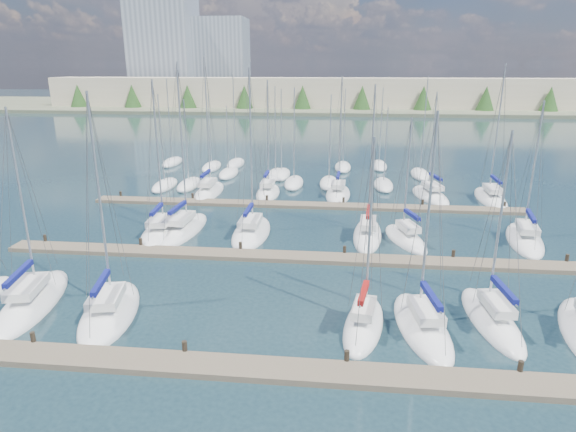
# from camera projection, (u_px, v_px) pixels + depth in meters

# --- Properties ---
(ground) EXTENTS (400.00, 400.00, 0.00)m
(ground) POSITION_uv_depth(u_px,v_px,m) (318.00, 155.00, 77.77)
(ground) COLOR #1E353D
(ground) RESTS_ON ground
(dock_near) EXTENTS (44.00, 1.93, 1.10)m
(dock_near) POSITION_uv_depth(u_px,v_px,m) (262.00, 369.00, 22.72)
(dock_near) COLOR #6B5E4C
(dock_near) RESTS_ON ground
(dock_mid) EXTENTS (44.00, 1.93, 1.10)m
(dock_mid) POSITION_uv_depth(u_px,v_px,m) (291.00, 257.00, 36.00)
(dock_mid) COLOR #6B5E4C
(dock_mid) RESTS_ON ground
(dock_far) EXTENTS (44.00, 1.93, 1.10)m
(dock_far) POSITION_uv_depth(u_px,v_px,m) (304.00, 205.00, 49.28)
(dock_far) COLOR #6B5E4C
(dock_far) RESTS_ON ground
(sailboat_r) EXTENTS (2.96, 9.21, 14.78)m
(sailboat_r) POSITION_uv_depth(u_px,v_px,m) (490.00, 198.00, 51.71)
(sailboat_r) COLOR white
(sailboat_r) RESTS_ON ground
(sailboat_n) EXTENTS (2.67, 8.75, 15.60)m
(sailboat_n) POSITION_uv_depth(u_px,v_px,m) (209.00, 192.00, 54.41)
(sailboat_n) COLOR white
(sailboat_n) RESTS_ON ground
(sailboat_m) EXTENTS (4.22, 8.96, 12.03)m
(sailboat_m) POSITION_uv_depth(u_px,v_px,m) (525.00, 239.00, 39.60)
(sailboat_m) COLOR white
(sailboat_m) RESTS_ON ground
(sailboat_b) EXTENTS (4.60, 9.44, 12.45)m
(sailboat_b) POSITION_uv_depth(u_px,v_px,m) (33.00, 301.00, 29.22)
(sailboat_b) COLOR white
(sailboat_b) RESTS_ON ground
(sailboat_l) EXTENTS (4.06, 7.22, 10.75)m
(sailboat_l) POSITION_uv_depth(u_px,v_px,m) (406.00, 239.00, 39.69)
(sailboat_l) COLOR white
(sailboat_l) RESTS_ON ground
(sailboat_i) EXTENTS (3.14, 9.33, 14.87)m
(sailboat_i) POSITION_uv_depth(u_px,v_px,m) (184.00, 229.00, 41.89)
(sailboat_i) COLOR white
(sailboat_i) RESTS_ON ground
(sailboat_o) EXTENTS (2.52, 6.91, 13.13)m
(sailboat_o) POSITION_uv_depth(u_px,v_px,m) (268.00, 193.00, 53.97)
(sailboat_o) COLOR white
(sailboat_o) RESTS_ON ground
(sailboat_f) EXTENTS (2.81, 7.99, 11.44)m
(sailboat_f) POSITION_uv_depth(u_px,v_px,m) (491.00, 319.00, 27.13)
(sailboat_f) COLOR white
(sailboat_f) RESTS_ON ground
(sailboat_h) EXTENTS (3.80, 8.32, 13.55)m
(sailboat_h) POSITION_uv_depth(u_px,v_px,m) (162.00, 232.00, 41.28)
(sailboat_h) COLOR white
(sailboat_h) RESTS_ON ground
(sailboat_q) EXTENTS (4.33, 8.60, 11.95)m
(sailboat_q) POSITION_uv_depth(u_px,v_px,m) (430.00, 196.00, 52.81)
(sailboat_q) COLOR white
(sailboat_q) RESTS_ON ground
(sailboat_e) EXTENTS (3.46, 8.03, 12.50)m
(sailboat_e) POSITION_uv_depth(u_px,v_px,m) (422.00, 326.00, 26.42)
(sailboat_e) COLOR white
(sailboat_e) RESTS_ON ground
(sailboat_j) EXTENTS (3.03, 8.67, 14.44)m
(sailboat_j) POSITION_uv_depth(u_px,v_px,m) (251.00, 232.00, 41.25)
(sailboat_j) COLOR white
(sailboat_j) RESTS_ON ground
(sailboat_c) EXTENTS (4.58, 8.44, 13.36)m
(sailboat_c) POSITION_uv_depth(u_px,v_px,m) (110.00, 312.00, 27.96)
(sailboat_c) COLOR white
(sailboat_c) RESTS_ON ground
(sailboat_p) EXTENTS (3.06, 8.08, 13.52)m
(sailboat_p) POSITION_uv_depth(u_px,v_px,m) (338.00, 194.00, 53.46)
(sailboat_p) COLOR white
(sailboat_p) RESTS_ON ground
(sailboat_k) EXTENTS (3.06, 8.83, 13.19)m
(sailboat_k) POSITION_uv_depth(u_px,v_px,m) (367.00, 234.00, 40.71)
(sailboat_k) COLOR white
(sailboat_k) RESTS_ON ground
(sailboat_d) EXTENTS (3.19, 6.87, 11.19)m
(sailboat_d) POSITION_uv_depth(u_px,v_px,m) (364.00, 324.00, 26.58)
(sailboat_d) COLOR white
(sailboat_d) RESTS_ON ground
(distant_boats) EXTENTS (36.93, 20.75, 13.30)m
(distant_boats) POSITION_uv_depth(u_px,v_px,m) (279.00, 174.00, 62.72)
(distant_boats) COLOR #9EA0A5
(distant_boats) RESTS_ON ground
(shoreline) EXTENTS (400.00, 60.00, 38.00)m
(shoreline) POSITION_uv_depth(u_px,v_px,m) (291.00, 85.00, 162.01)
(shoreline) COLOR #666B51
(shoreline) RESTS_ON ground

